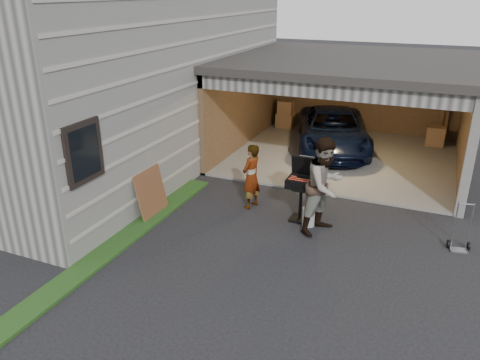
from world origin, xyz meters
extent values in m
plane|color=black|center=(0.00, 0.00, 0.00)|extent=(80.00, 80.00, 0.00)
cube|color=#474744|center=(-6.00, 4.00, 2.75)|extent=(7.00, 11.00, 5.50)
cube|color=#193814|center=(-2.25, -1.00, 0.03)|extent=(0.50, 8.00, 0.06)
cube|color=#605E59|center=(0.75, 6.50, 0.03)|extent=(6.50, 6.00, 0.06)
cube|color=#4B3523|center=(0.75, 9.43, 1.35)|extent=(6.50, 0.15, 2.70)
cube|color=#4B3523|center=(3.92, 6.50, 1.35)|extent=(0.15, 6.00, 2.70)
cube|color=#4B3523|center=(-2.42, 6.50, 1.35)|extent=(0.15, 6.00, 2.70)
cube|color=#2D2B28|center=(0.75, 6.50, 2.80)|extent=(6.80, 6.30, 0.20)
cube|color=#474744|center=(0.75, 3.58, 2.52)|extent=(6.50, 0.16, 0.36)
cube|color=silver|center=(0.75, 4.80, 2.62)|extent=(6.00, 2.40, 0.06)
cube|color=#474744|center=(3.90, 3.55, 1.35)|extent=(0.20, 0.18, 2.70)
cube|color=olive|center=(-1.80, 8.70, 0.31)|extent=(0.60, 0.50, 0.50)
cube|color=olive|center=(-1.80, 8.70, 0.79)|extent=(0.50, 0.45, 0.45)
cube|color=olive|center=(3.20, 8.60, 0.36)|extent=(0.55, 0.50, 0.60)
cube|color=brown|center=(3.38, 9.20, 1.20)|extent=(0.24, 0.43, 2.20)
imported|color=black|center=(0.29, 6.90, 0.60)|extent=(3.16, 4.74, 1.21)
imported|color=silver|center=(-0.50, 2.20, 0.75)|extent=(0.48, 0.62, 1.50)
imported|color=#3D1F18|center=(1.28, 1.73, 1.01)|extent=(1.10, 1.21, 2.01)
cube|color=black|center=(0.72, 2.00, 0.02)|extent=(0.39, 0.39, 0.05)
cylinder|color=black|center=(0.72, 2.00, 0.42)|extent=(0.07, 0.07, 0.78)
cube|color=black|center=(0.72, 2.00, 0.86)|extent=(0.61, 0.43, 0.19)
cube|color=#59595B|center=(0.72, 2.00, 0.94)|extent=(0.56, 0.37, 0.01)
cube|color=black|center=(0.72, 2.27, 1.15)|extent=(0.61, 0.11, 0.43)
cylinder|color=#B3B4AF|center=(0.96, 1.84, 0.20)|extent=(0.29, 0.29, 0.40)
cube|color=brown|center=(-2.36, 0.97, 0.52)|extent=(0.26, 0.94, 1.04)
cube|color=gray|center=(3.90, 1.93, 0.02)|extent=(0.35, 0.25, 0.04)
cylinder|color=black|center=(3.70, 2.00, 0.08)|extent=(0.06, 0.17, 0.16)
cylinder|color=black|center=(4.06, 2.06, 0.08)|extent=(0.06, 0.17, 0.16)
cylinder|color=gray|center=(3.75, 2.01, 0.50)|extent=(0.03, 0.03, 0.95)
cylinder|color=gray|center=(4.01, 2.06, 0.50)|extent=(0.03, 0.03, 0.95)
cylinder|color=gray|center=(3.88, 2.03, 0.95)|extent=(0.27, 0.07, 0.03)
camera|label=1|loc=(3.11, -6.85, 4.66)|focal=35.00mm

